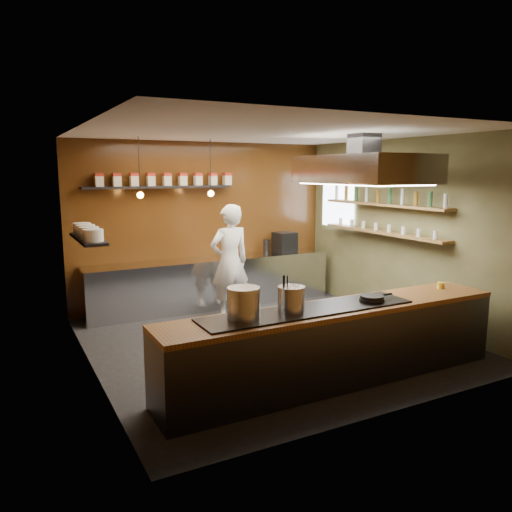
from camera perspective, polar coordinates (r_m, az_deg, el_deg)
floor at (r=7.46m, az=1.62°, el=-9.69°), size 5.00×5.00×0.00m
back_wall at (r=9.35m, az=-5.87°, el=3.66°), size 5.00×0.00×5.00m
left_wall at (r=6.28m, az=-18.62°, el=0.25°), size 0.00×5.00×5.00m
right_wall at (r=8.60m, az=16.37°, el=2.79°), size 0.00×5.00×5.00m
ceiling at (r=7.06m, az=1.74°, el=13.95°), size 5.00×5.00×0.00m
window_pane at (r=9.82m, az=9.35°, el=6.21°), size 0.00×1.00×1.00m
prep_counter at (r=9.22m, az=-4.99°, el=-3.03°), size 4.60×0.65×0.90m
pass_counter at (r=6.04m, az=9.16°, el=-9.88°), size 4.40×0.72×0.94m
tin_shelf at (r=8.87m, az=-11.05°, el=7.74°), size 2.60×0.26×0.04m
plate_shelf at (r=7.28m, az=-18.67°, el=1.88°), size 0.30×1.40×0.04m
bottle_shelf_upper at (r=8.67m, az=14.36°, el=5.72°), size 0.26×2.80×0.04m
bottle_shelf_lower at (r=8.72m, az=14.23°, el=2.64°), size 0.26×2.80×0.04m
extractor_hood at (r=7.45m, az=12.15°, el=9.71°), size 1.20×2.00×0.72m
pendant_left at (r=8.10m, az=-13.10°, el=7.16°), size 0.10×0.10×0.95m
pendant_right at (r=8.49m, az=-5.18°, el=7.47°), size 0.10×0.10×0.95m
storage_tins at (r=8.91m, az=-10.15°, el=8.62°), size 2.43×0.13×0.22m
plate_stacks at (r=7.27m, az=-18.72°, el=2.66°), size 0.26×1.16×0.16m
bottles at (r=8.67m, az=14.40°, el=6.65°), size 0.06×2.66×0.24m
wine_glasses at (r=8.71m, az=14.25°, el=3.20°), size 0.07×2.37×0.13m
stockpot_large at (r=5.24m, az=-1.43°, el=-5.41°), size 0.38×0.38×0.34m
stockpot_small at (r=5.52m, az=4.05°, el=-4.94°), size 0.40×0.40×0.29m
utensil_crock at (r=5.56m, az=3.34°, el=-5.39°), size 0.19×0.19×0.18m
frying_pan at (r=6.12m, az=13.13°, el=-4.74°), size 0.47×0.30×0.08m
butter_jar at (r=7.14m, az=20.37°, el=-3.17°), size 0.11×0.11×0.08m
espresso_machine at (r=9.83m, az=3.31°, el=1.59°), size 0.41×0.39×0.39m
chef at (r=8.39m, az=-3.02°, el=-0.67°), size 0.73×0.50×1.94m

